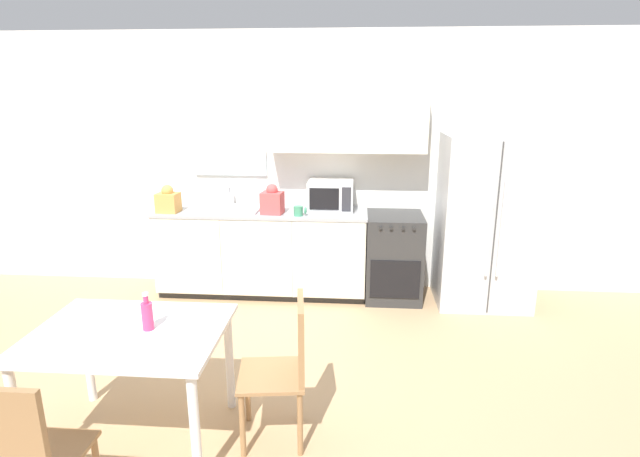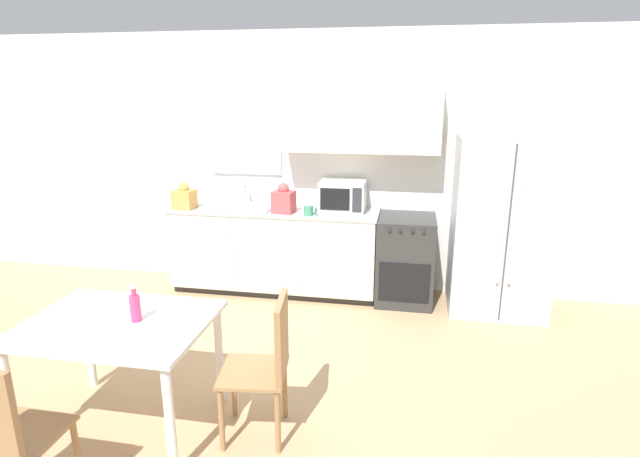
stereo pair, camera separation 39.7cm
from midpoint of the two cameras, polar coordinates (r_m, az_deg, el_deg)
ground_plane at (r=4.04m, az=-4.69°, el=-16.07°), size 12.00×12.00×0.00m
wall_back at (r=5.32m, az=1.23°, el=8.28°), size 12.00×0.38×2.70m
kitchen_counter at (r=5.32m, az=-3.04°, el=-2.51°), size 2.18×0.61×0.91m
oven_range at (r=5.19m, az=11.88°, el=-3.53°), size 0.57×0.62×0.89m
refrigerator at (r=5.15m, az=22.10°, el=0.21°), size 0.90×0.73×1.70m
kitchen_sink at (r=5.30m, az=-7.04°, el=2.54°), size 0.71×0.45×0.22m
microwave at (r=5.13m, az=4.85°, el=3.74°), size 0.46×0.38×0.30m
coffee_mug at (r=4.92m, az=1.07°, el=2.04°), size 0.13×0.09×0.10m
grocery_bag_0 at (r=5.33m, az=-13.23°, el=3.47°), size 0.22×0.19×0.28m
grocery_bag_1 at (r=5.02m, az=-1.93°, el=3.27°), size 0.23×0.20×0.30m
dining_table at (r=3.33m, az=-18.85°, el=-11.68°), size 1.12×0.85×0.74m
dining_chair_near at (r=2.90m, az=-29.27°, el=-19.80°), size 0.40×0.40×0.93m
dining_chair_side at (r=3.14m, az=-2.20°, el=-14.70°), size 0.45×0.45×0.93m
drink_bottle at (r=3.22m, az=-17.08°, el=-8.63°), size 0.07×0.07×0.23m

